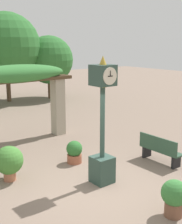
# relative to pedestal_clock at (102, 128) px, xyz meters

# --- Properties ---
(ground_plane) EXTENTS (60.00, 60.00, 0.00)m
(ground_plane) POSITION_rel_pedestal_clock_xyz_m (-0.22, -0.20, -1.56)
(ground_plane) COLOR #7F6B5B
(pedestal_clock) EXTENTS (0.54, 0.59, 3.50)m
(pedestal_clock) POSITION_rel_pedestal_clock_xyz_m (0.00, 0.00, 0.00)
(pedestal_clock) COLOR #2D473D
(pedestal_clock) RESTS_ON ground
(pergola) EXTENTS (4.57, 1.05, 3.01)m
(pergola) POSITION_rel_pedestal_clock_xyz_m (-0.22, 4.73, 0.74)
(pergola) COLOR #A89E89
(pergola) RESTS_ON ground
(potted_plant_near_left) EXTENTS (0.81, 0.81, 1.00)m
(potted_plant_near_left) POSITION_rel_pedestal_clock_xyz_m (-1.98, 1.70, -0.99)
(potted_plant_near_left) COLOR #B26B4C
(potted_plant_near_left) RESTS_ON ground
(potted_plant_near_right) EXTENTS (0.60, 0.60, 0.86)m
(potted_plant_near_right) POSITION_rel_pedestal_clock_xyz_m (0.16, -2.32, -1.08)
(potted_plant_near_right) COLOR brown
(potted_plant_near_right) RESTS_ON ground
(potted_plant_far_left) EXTENTS (0.52, 0.52, 0.73)m
(potted_plant_far_left) POSITION_rel_pedestal_clock_xyz_m (0.21, 1.65, -1.19)
(potted_plant_far_left) COLOR #9E563D
(potted_plant_far_left) RESTS_ON ground
(park_bench) EXTENTS (0.42, 1.51, 0.89)m
(park_bench) POSITION_rel_pedestal_clock_xyz_m (2.40, -0.04, -1.13)
(park_bench) COLOR #2D4C38
(park_bench) RESTS_ON ground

